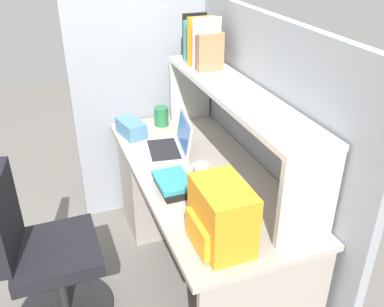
{
  "coord_description": "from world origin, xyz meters",
  "views": [
    {
      "loc": [
        1.89,
        -0.77,
        1.96
      ],
      "look_at": [
        0.0,
        -0.05,
        0.85
      ],
      "focal_mm": 39.93,
      "sensor_mm": 36.0,
      "label": 1
    }
  ],
  "objects_px": {
    "laptop": "(172,144)",
    "paper_cup": "(201,171)",
    "backpack": "(221,217)",
    "office_chair": "(46,262)",
    "computer_mouse": "(215,207)",
    "tissue_box": "(131,128)",
    "snack_canister": "(161,116)"
  },
  "relations": [
    {
      "from": "paper_cup",
      "to": "snack_canister",
      "type": "height_order",
      "value": "snack_canister"
    },
    {
      "from": "backpack",
      "to": "computer_mouse",
      "type": "bearing_deg",
      "value": 161.45
    },
    {
      "from": "computer_mouse",
      "to": "paper_cup",
      "type": "xyz_separation_m",
      "value": [
        -0.29,
        0.04,
        0.03
      ]
    },
    {
      "from": "computer_mouse",
      "to": "tissue_box",
      "type": "xyz_separation_m",
      "value": [
        -0.94,
        -0.18,
        0.03
      ]
    },
    {
      "from": "laptop",
      "to": "snack_canister",
      "type": "bearing_deg",
      "value": 172.2
    },
    {
      "from": "backpack",
      "to": "paper_cup",
      "type": "height_order",
      "value": "backpack"
    },
    {
      "from": "laptop",
      "to": "office_chair",
      "type": "height_order",
      "value": "laptop"
    },
    {
      "from": "backpack",
      "to": "snack_canister",
      "type": "bearing_deg",
      "value": 174.35
    },
    {
      "from": "backpack",
      "to": "computer_mouse",
      "type": "height_order",
      "value": "backpack"
    },
    {
      "from": "laptop",
      "to": "office_chair",
      "type": "distance_m",
      "value": 0.95
    },
    {
      "from": "tissue_box",
      "to": "office_chair",
      "type": "bearing_deg",
      "value": -57.91
    },
    {
      "from": "backpack",
      "to": "office_chair",
      "type": "relative_size",
      "value": 0.32
    },
    {
      "from": "tissue_box",
      "to": "snack_canister",
      "type": "bearing_deg",
      "value": 96.55
    },
    {
      "from": "tissue_box",
      "to": "computer_mouse",
      "type": "bearing_deg",
      "value": -1.81
    },
    {
      "from": "laptop",
      "to": "snack_canister",
      "type": "xyz_separation_m",
      "value": [
        -0.39,
        0.05,
        0.01
      ]
    },
    {
      "from": "paper_cup",
      "to": "office_chair",
      "type": "bearing_deg",
      "value": -91.63
    },
    {
      "from": "snack_canister",
      "to": "backpack",
      "type": "bearing_deg",
      "value": -5.65
    },
    {
      "from": "snack_canister",
      "to": "office_chair",
      "type": "height_order",
      "value": "office_chair"
    },
    {
      "from": "tissue_box",
      "to": "office_chair",
      "type": "xyz_separation_m",
      "value": [
        0.63,
        -0.63,
        -0.39
      ]
    },
    {
      "from": "computer_mouse",
      "to": "tissue_box",
      "type": "relative_size",
      "value": 0.47
    },
    {
      "from": "paper_cup",
      "to": "tissue_box",
      "type": "relative_size",
      "value": 0.4
    },
    {
      "from": "computer_mouse",
      "to": "office_chair",
      "type": "relative_size",
      "value": 0.11
    },
    {
      "from": "office_chair",
      "to": "paper_cup",
      "type": "bearing_deg",
      "value": -82.37
    },
    {
      "from": "paper_cup",
      "to": "snack_canister",
      "type": "xyz_separation_m",
      "value": [
        -0.74,
        0.0,
        0.02
      ]
    },
    {
      "from": "paper_cup",
      "to": "tissue_box",
      "type": "xyz_separation_m",
      "value": [
        -0.66,
        -0.23,
        0.01
      ]
    },
    {
      "from": "laptop",
      "to": "paper_cup",
      "type": "height_order",
      "value": "laptop"
    },
    {
      "from": "computer_mouse",
      "to": "paper_cup",
      "type": "distance_m",
      "value": 0.29
    },
    {
      "from": "computer_mouse",
      "to": "office_chair",
      "type": "height_order",
      "value": "office_chair"
    },
    {
      "from": "computer_mouse",
      "to": "snack_canister",
      "type": "bearing_deg",
      "value": 171.55
    },
    {
      "from": "paper_cup",
      "to": "computer_mouse",
      "type": "bearing_deg",
      "value": -8.71
    },
    {
      "from": "laptop",
      "to": "computer_mouse",
      "type": "height_order",
      "value": "laptop"
    },
    {
      "from": "paper_cup",
      "to": "tissue_box",
      "type": "distance_m",
      "value": 0.69
    }
  ]
}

